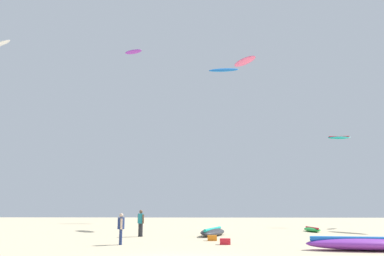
% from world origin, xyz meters
% --- Properties ---
extents(person_foreground, '(0.37, 0.53, 1.65)m').
position_xyz_m(person_foreground, '(-3.55, 6.57, 0.96)').
color(person_foreground, navy).
rests_on(person_foreground, ground).
extents(person_midground, '(0.49, 0.40, 1.78)m').
position_xyz_m(person_midground, '(-3.44, 12.46, 1.04)').
color(person_midground, '#2D2D33').
rests_on(person_midground, ground).
extents(kite_grounded_near, '(1.12, 3.19, 0.38)m').
position_xyz_m(kite_grounded_near, '(9.67, 18.25, 0.18)').
color(kite_grounded_near, green).
rests_on(kite_grounded_near, ground).
extents(kite_grounded_mid, '(5.42, 2.06, 0.63)m').
position_xyz_m(kite_grounded_mid, '(8.40, 4.05, 0.30)').
color(kite_grounded_mid, purple).
rests_on(kite_grounded_mid, ground).
extents(kite_grounded_far, '(2.48, 4.70, 0.58)m').
position_xyz_m(kite_grounded_far, '(1.52, 13.51, 0.26)').
color(kite_grounded_far, '#2D2D33').
rests_on(kite_grounded_far, ground).
extents(cooler_box, '(0.56, 0.36, 0.32)m').
position_xyz_m(cooler_box, '(2.08, 6.88, 0.16)').
color(cooler_box, red).
rests_on(cooler_box, ground).
extents(gear_bag, '(0.56, 0.36, 0.32)m').
position_xyz_m(gear_bag, '(1.41, 9.33, 0.16)').
color(gear_bag, orange).
rests_on(gear_bag, ground).
extents(kite_aloft_1, '(4.58, 1.69, 1.06)m').
position_xyz_m(kite_aloft_1, '(3.81, 41.88, 22.28)').
color(kite_aloft_1, blue).
extents(kite_aloft_2, '(3.40, 2.62, 0.59)m').
position_xyz_m(kite_aloft_2, '(-19.67, 21.51, 18.13)').
color(kite_aloft_2, white).
extents(kite_aloft_3, '(2.47, 1.56, 0.48)m').
position_xyz_m(kite_aloft_3, '(-7.89, 30.95, 20.94)').
color(kite_aloft_3, purple).
extents(kite_aloft_5, '(2.75, 3.49, 0.61)m').
position_xyz_m(kite_aloft_5, '(5.32, 25.39, 17.39)').
color(kite_aloft_5, '#E5598C').
extents(kite_aloft_6, '(2.40, 0.85, 0.57)m').
position_xyz_m(kite_aloft_6, '(15.60, 27.80, 9.41)').
color(kite_aloft_6, '#19B29E').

